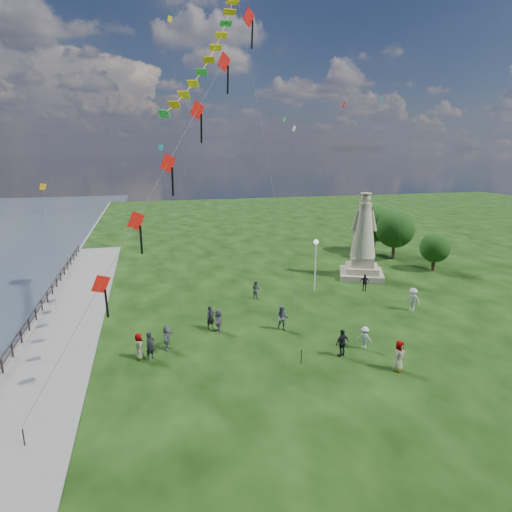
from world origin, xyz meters
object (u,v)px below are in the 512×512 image
object	(u,v)px
person_0	(150,346)
person_8	(413,299)
person_6	(211,317)
person_9	(365,282)
person_3	(342,343)
person_10	(139,346)
person_4	(399,356)
person_5	(167,338)
person_7	(256,289)
person_2	(365,338)
lamppost	(316,254)
person_1	(282,318)
person_11	(219,321)
statue	(363,246)

from	to	relation	value
person_0	person_8	bearing A→B (deg)	-28.78
person_6	person_9	size ratio (longest dim) A/B	1.11
person_3	person_10	size ratio (longest dim) A/B	1.06
person_4	person_9	size ratio (longest dim) A/B	1.20
person_6	person_5	bearing A→B (deg)	-164.05
person_7	person_3	bearing A→B (deg)	150.76
person_5	person_2	bearing A→B (deg)	-86.30
lamppost	person_1	xyz separation A→B (m)	(-5.42, -7.48, -2.51)
person_7	person_8	distance (m)	12.70
person_2	person_3	world-z (taller)	person_3
person_0	person_3	world-z (taller)	person_3
person_2	person_11	bearing A→B (deg)	13.00
person_1	person_10	distance (m)	9.87
person_8	person_2	bearing A→B (deg)	-85.57
lamppost	person_2	bearing A→B (deg)	-96.02
person_0	person_2	xyz separation A→B (m)	(13.24, -1.90, -0.13)
person_1	statue	bearing A→B (deg)	68.81
person_9	person_10	xyz separation A→B (m)	(-19.56, -8.47, 0.07)
person_4	person_8	distance (m)	10.31
person_3	person_7	bearing A→B (deg)	-96.65
person_4	person_7	distance (m)	14.86
person_4	person_8	xyz separation A→B (m)	(6.35, 8.12, 0.01)
person_2	person_5	xyz separation A→B (m)	(-12.20, 3.01, 0.06)
person_0	person_2	size ratio (longest dim) A/B	1.17
person_0	person_6	world-z (taller)	person_0
person_4	person_9	xyz separation A→B (m)	(5.12, 13.60, -0.16)
person_6	person_10	distance (m)	5.95
person_10	person_8	bearing A→B (deg)	-93.50
person_0	person_4	xyz separation A→B (m)	(13.79, -4.91, 0.04)
statue	person_2	distance (m)	16.37
person_2	person_9	size ratio (longest dim) A/B	0.98
person_5	person_10	xyz separation A→B (m)	(-1.70, -0.89, 0.02)
person_7	statue	bearing A→B (deg)	-115.41
person_11	person_9	bearing A→B (deg)	119.42
statue	person_4	bearing A→B (deg)	-87.19
person_5	person_11	bearing A→B (deg)	-45.28
person_6	person_3	bearing A→B (deg)	-63.34
person_3	person_5	xyz separation A→B (m)	(-10.37, 3.58, -0.07)
lamppost	person_7	world-z (taller)	lamppost
person_3	person_11	bearing A→B (deg)	-57.73
person_2	person_8	world-z (taller)	person_8
person_2	person_7	xyz separation A→B (m)	(-4.35, 11.03, 0.04)
statue	person_2	xyz separation A→B (m)	(-7.38, -14.42, -2.41)
person_10	lamppost	bearing A→B (deg)	-69.90
person_3	person_7	xyz separation A→B (m)	(-2.53, 11.60, -0.09)
person_10	person_0	bearing A→B (deg)	-120.19
statue	person_6	world-z (taller)	statue
person_10	statue	bearing A→B (deg)	-71.68
person_4	person_6	world-z (taller)	person_4
person_4	person_6	size ratio (longest dim) A/B	1.08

